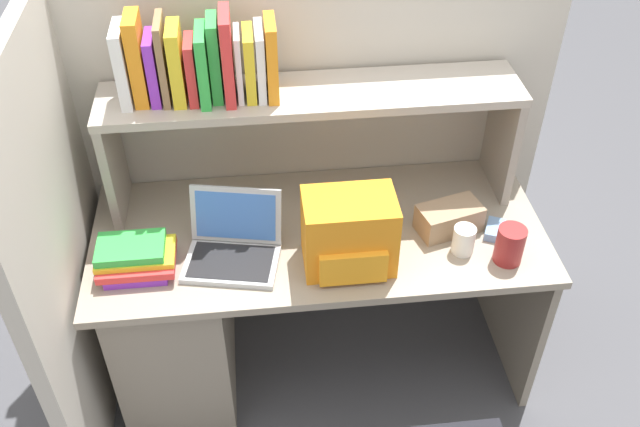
{
  "coord_description": "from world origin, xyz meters",
  "views": [
    {
      "loc": [
        -0.2,
        -1.86,
        2.39
      ],
      "look_at": [
        0.0,
        -0.05,
        0.85
      ],
      "focal_mm": 39.52,
      "sensor_mm": 36.0,
      "label": 1
    }
  ],
  "objects_px": {
    "paper_cup": "(464,240)",
    "laptop": "(233,245)",
    "tissue_box": "(449,218)",
    "snack_canister": "(510,245)",
    "computer_mouse": "(495,230)",
    "backpack": "(349,234)"
  },
  "relations": [
    {
      "from": "laptop",
      "to": "computer_mouse",
      "type": "xyz_separation_m",
      "value": [
        0.92,
        0.01,
        -0.03
      ]
    },
    {
      "from": "tissue_box",
      "to": "snack_canister",
      "type": "xyz_separation_m",
      "value": [
        0.16,
        -0.18,
        0.02
      ]
    },
    {
      "from": "laptop",
      "to": "tissue_box",
      "type": "xyz_separation_m",
      "value": [
        0.76,
        0.05,
        -0.0
      ]
    },
    {
      "from": "backpack",
      "to": "computer_mouse",
      "type": "bearing_deg",
      "value": 9.36
    },
    {
      "from": "paper_cup",
      "to": "backpack",
      "type": "bearing_deg",
      "value": -178.33
    },
    {
      "from": "laptop",
      "to": "computer_mouse",
      "type": "relative_size",
      "value": 3.43
    },
    {
      "from": "paper_cup",
      "to": "tissue_box",
      "type": "relative_size",
      "value": 0.46
    },
    {
      "from": "tissue_box",
      "to": "snack_canister",
      "type": "bearing_deg",
      "value": -63.05
    },
    {
      "from": "paper_cup",
      "to": "laptop",
      "type": "bearing_deg",
      "value": 175.36
    },
    {
      "from": "tissue_box",
      "to": "paper_cup",
      "type": "bearing_deg",
      "value": -95.49
    },
    {
      "from": "paper_cup",
      "to": "snack_canister",
      "type": "bearing_deg",
      "value": -22.88
    },
    {
      "from": "backpack",
      "to": "computer_mouse",
      "type": "height_order",
      "value": "backpack"
    },
    {
      "from": "tissue_box",
      "to": "snack_canister",
      "type": "relative_size",
      "value": 1.63
    },
    {
      "from": "computer_mouse",
      "to": "snack_canister",
      "type": "bearing_deg",
      "value": -64.06
    },
    {
      "from": "snack_canister",
      "to": "laptop",
      "type": "bearing_deg",
      "value": 172.42
    },
    {
      "from": "laptop",
      "to": "backpack",
      "type": "relative_size",
      "value": 1.19
    },
    {
      "from": "paper_cup",
      "to": "snack_canister",
      "type": "height_order",
      "value": "snack_canister"
    },
    {
      "from": "snack_canister",
      "to": "computer_mouse",
      "type": "bearing_deg",
      "value": 90.76
    },
    {
      "from": "computer_mouse",
      "to": "paper_cup",
      "type": "xyz_separation_m",
      "value": [
        -0.14,
        -0.08,
        0.03
      ]
    },
    {
      "from": "laptop",
      "to": "paper_cup",
      "type": "distance_m",
      "value": 0.78
    },
    {
      "from": "snack_canister",
      "to": "paper_cup",
      "type": "bearing_deg",
      "value": 157.12
    },
    {
      "from": "paper_cup",
      "to": "tissue_box",
      "type": "bearing_deg",
      "value": 99.81
    }
  ]
}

